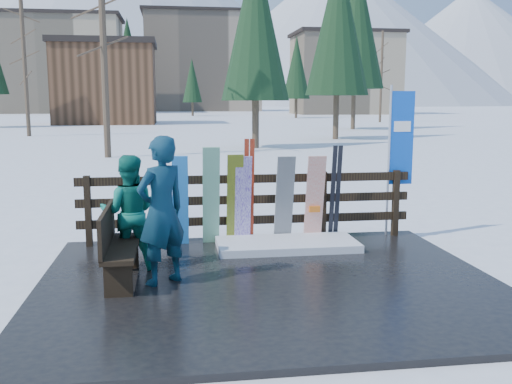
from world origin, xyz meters
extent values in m
plane|color=white|center=(0.00, 0.00, 0.00)|extent=(700.00, 700.00, 0.00)
cube|color=black|center=(0.00, 0.00, 0.04)|extent=(6.00, 5.00, 0.08)
cube|color=black|center=(-2.60, 2.20, 0.66)|extent=(0.10, 0.10, 1.15)
cube|color=black|center=(-1.30, 2.20, 0.66)|extent=(0.10, 0.10, 1.15)
cube|color=black|center=(0.00, 2.20, 0.66)|extent=(0.10, 0.10, 1.15)
cube|color=black|center=(1.30, 2.20, 0.66)|extent=(0.10, 0.10, 1.15)
cube|color=black|center=(2.60, 2.20, 0.66)|extent=(0.10, 0.10, 1.15)
cube|color=black|center=(0.00, 2.20, 0.43)|extent=(5.60, 0.05, 0.14)
cube|color=black|center=(0.00, 2.20, 0.78)|extent=(5.60, 0.05, 0.14)
cube|color=black|center=(0.00, 2.20, 1.13)|extent=(5.60, 0.05, 0.14)
cube|color=white|center=(0.56, 1.60, 0.14)|extent=(2.23, 1.00, 0.12)
cube|color=black|center=(-1.91, 0.23, 0.53)|extent=(0.40, 1.50, 0.06)
cube|color=black|center=(-1.91, -0.37, 0.30)|extent=(0.34, 0.06, 0.45)
cube|color=black|center=(-1.91, 0.83, 0.30)|extent=(0.34, 0.06, 0.45)
cube|color=black|center=(-2.09, 0.23, 0.80)|extent=(0.05, 1.50, 0.50)
cube|color=#3295F5|center=(-1.12, 1.98, 0.82)|extent=(0.25, 0.31, 1.48)
cube|color=silver|center=(-0.63, 1.98, 0.89)|extent=(0.27, 0.39, 1.62)
cube|color=#BFCE23|center=(-0.24, 1.98, 0.83)|extent=(0.26, 0.33, 1.49)
cube|color=white|center=(-0.11, 1.98, 0.81)|extent=(0.26, 0.32, 1.46)
cube|color=black|center=(0.58, 1.98, 0.81)|extent=(0.30, 0.37, 1.46)
cube|color=white|center=(1.10, 1.98, 0.81)|extent=(0.30, 0.32, 1.45)
cube|color=#A02913|center=(-0.04, 2.05, 0.95)|extent=(0.07, 0.19, 1.73)
cube|color=#A02913|center=(0.05, 2.05, 0.95)|extent=(0.07, 0.19, 1.73)
cube|color=black|center=(1.42, 2.05, 0.89)|extent=(0.08, 0.24, 1.61)
cube|color=black|center=(1.51, 2.05, 0.89)|extent=(0.08, 0.24, 1.61)
cylinder|color=silver|center=(2.47, 2.25, 1.38)|extent=(0.04, 0.04, 2.60)
cube|color=blue|center=(2.69, 2.25, 1.78)|extent=(0.42, 0.02, 1.60)
imported|color=#0F4553|center=(-1.38, 0.10, 1.03)|extent=(0.83, 0.78, 1.91)
imported|color=#106E5A|center=(-1.85, 0.83, 0.88)|extent=(0.78, 0.61, 1.60)
cube|color=tan|center=(-22.00, 110.00, 9.00)|extent=(22.00, 14.00, 18.00)
cube|color=black|center=(-22.00, 110.00, 18.30)|extent=(23.10, 14.70, 0.60)
cube|color=gray|center=(6.00, 130.00, 11.00)|extent=(26.00, 16.00, 22.00)
cube|color=black|center=(6.00, 130.00, 22.30)|extent=(27.30, 16.80, 0.60)
cube|color=tan|center=(30.00, 95.00, 7.00)|extent=(18.00, 12.00, 14.00)
cube|color=black|center=(30.00, 95.00, 14.30)|extent=(18.90, 12.60, 0.60)
cube|color=brown|center=(-8.00, 55.00, 4.00)|extent=(10.00, 8.00, 8.00)
cube|color=black|center=(-8.00, 55.00, 8.30)|extent=(10.50, 8.40, 0.60)
cylinder|color=#382B1E|center=(-4.00, 18.00, 5.84)|extent=(0.28, 0.28, 11.68)
cone|color=black|center=(3.00, 22.00, 4.84)|extent=(3.49, 3.49, 9.69)
cone|color=black|center=(9.00, 28.00, 5.49)|extent=(3.95, 3.95, 10.99)
cylinder|color=#382B1E|center=(-11.00, 34.00, 4.89)|extent=(0.28, 0.28, 9.78)
cone|color=black|center=(14.00, 40.00, 6.83)|extent=(4.91, 4.91, 13.65)
cylinder|color=#382B1E|center=(22.00, 55.00, 5.02)|extent=(0.28, 0.28, 10.04)
cone|color=black|center=(-6.00, 60.00, 5.52)|extent=(3.97, 3.97, 11.03)
cone|color=black|center=(16.00, 72.00, 5.35)|extent=(3.85, 3.85, 10.69)
cone|color=black|center=(2.00, 85.00, 4.29)|extent=(3.09, 3.09, 8.59)
cone|color=white|center=(90.00, 310.00, 40.00)|extent=(200.00, 200.00, 80.00)
cone|color=white|center=(180.00, 330.00, 35.00)|extent=(180.00, 180.00, 70.00)
camera|label=1|loc=(-1.22, -7.12, 2.42)|focal=40.00mm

